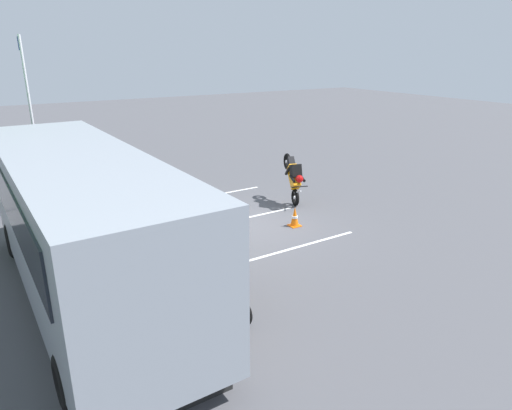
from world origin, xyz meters
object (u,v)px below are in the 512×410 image
object	(u,v)px
spectator_far_left	(226,250)
flagpole	(34,131)
spectator_centre	(196,226)
traffic_cone	(295,217)
spectator_left	(199,237)
parked_motorcycle_silver	(219,290)
tour_bus	(83,228)
stunt_motorcycle	(294,176)
parked_motorcycle_dark	(165,243)

from	to	relation	value
spectator_far_left	flagpole	distance (m)	8.34
spectator_centre	traffic_cone	world-z (taller)	spectator_centre
spectator_left	flagpole	xyz separation A→B (m)	(6.81, 2.47, 1.72)
spectator_far_left	parked_motorcycle_silver	size ratio (longest dim) A/B	0.82
tour_bus	stunt_motorcycle	bearing A→B (deg)	-68.97
spectator_centre	traffic_cone	xyz separation A→B (m)	(0.77, -3.65, -0.71)
flagpole	tour_bus	bearing A→B (deg)	-179.90
tour_bus	stunt_motorcycle	xyz separation A→B (m)	(2.95, -7.66, -0.61)
tour_bus	spectator_centre	xyz separation A→B (m)	(0.36, -2.75, -0.63)
spectator_left	parked_motorcycle_silver	bearing A→B (deg)	169.65
spectator_left	stunt_motorcycle	world-z (taller)	stunt_motorcycle
spectator_left	stunt_motorcycle	size ratio (longest dim) A/B	0.93
parked_motorcycle_silver	flagpole	distance (m)	8.96
spectator_far_left	parked_motorcycle_dark	xyz separation A→B (m)	(2.22, 0.61, -0.51)
flagpole	traffic_cone	world-z (taller)	flagpole
spectator_centre	flagpole	xyz separation A→B (m)	(6.03, 2.76, 1.76)
spectator_centre	stunt_motorcycle	world-z (taller)	stunt_motorcycle
spectator_centre	parked_motorcycle_silver	world-z (taller)	spectator_centre
tour_bus	parked_motorcycle_dark	xyz separation A→B (m)	(0.94, -2.11, -1.16)
spectator_centre	parked_motorcycle_dark	size ratio (longest dim) A/B	0.83
parked_motorcycle_silver	spectator_centre	bearing A→B (deg)	-13.79
spectator_far_left	flagpole	size ratio (longest dim) A/B	0.30
spectator_centre	parked_motorcycle_silver	size ratio (longest dim) A/B	0.83
spectator_left	flagpole	bearing A→B (deg)	19.97
parked_motorcycle_dark	stunt_motorcycle	size ratio (longest dim) A/B	1.08
spectator_far_left	flagpole	bearing A→B (deg)	19.60
tour_bus	traffic_cone	distance (m)	6.64
traffic_cone	stunt_motorcycle	bearing A→B (deg)	-34.63
tour_bus	parked_motorcycle_dark	world-z (taller)	tour_bus
tour_bus	spectator_far_left	xyz separation A→B (m)	(-1.28, -2.72, -0.65)
spectator_far_left	parked_motorcycle_dark	bearing A→B (deg)	15.34
parked_motorcycle_silver	parked_motorcycle_dark	size ratio (longest dim) A/B	1.00
parked_motorcycle_dark	traffic_cone	world-z (taller)	parked_motorcycle_dark
spectator_far_left	parked_motorcycle_dark	size ratio (longest dim) A/B	0.82
tour_bus	spectator_left	world-z (taller)	tour_bus
parked_motorcycle_silver	flagpole	xyz separation A→B (m)	(8.38, 2.19, 2.30)
spectator_centre	parked_motorcycle_dark	bearing A→B (deg)	48.14
stunt_motorcycle	spectator_left	bearing A→B (deg)	122.93
tour_bus	spectator_far_left	bearing A→B (deg)	-115.27
spectator_far_left	flagpole	xyz separation A→B (m)	(7.67, 2.73, 1.78)
parked_motorcycle_silver	flagpole	bearing A→B (deg)	14.63
spectator_far_left	tour_bus	bearing A→B (deg)	64.73
spectator_centre	stunt_motorcycle	size ratio (longest dim) A/B	0.89
spectator_centre	parked_motorcycle_silver	distance (m)	2.48
spectator_far_left	traffic_cone	size ratio (longest dim) A/B	2.67
spectator_left	stunt_motorcycle	distance (m)	6.19
spectator_centre	flagpole	world-z (taller)	flagpole
parked_motorcycle_silver	stunt_motorcycle	size ratio (longest dim) A/B	1.07
stunt_motorcycle	traffic_cone	distance (m)	2.32
tour_bus	parked_motorcycle_dark	distance (m)	2.59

